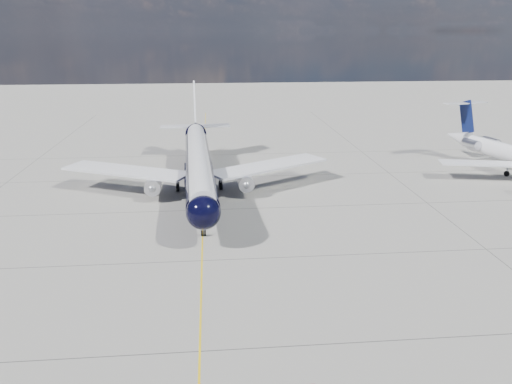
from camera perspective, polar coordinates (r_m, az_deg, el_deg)
The scene contains 3 objects.
ground at distance 69.52m, azimuth -6.03°, elevation -0.65°, with size 320.00×320.00×0.00m, color gray.
taxiway_centerline at distance 64.80m, azimuth -6.06°, elevation -2.05°, with size 0.16×160.00×0.01m, color gold.
main_airliner at distance 71.94m, azimuth -6.59°, elevation 3.51°, with size 39.12×47.62×13.76m.
Camera 1 is at (1.20, -35.93, 22.03)m, focal length 35.00 mm.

